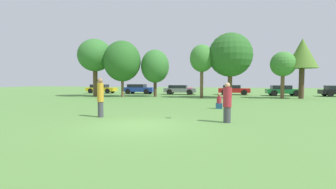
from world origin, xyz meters
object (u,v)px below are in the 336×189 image
(tree_2, at_px, (155,66))
(parked_car_red, at_px, (233,90))
(parked_car_yellow, at_px, (101,88))
(parked_car_green, at_px, (283,90))
(bystander_sitting, at_px, (219,102))
(tree_5, at_px, (283,64))
(tree_4, at_px, (230,55))
(parked_car_blue, at_px, (139,89))
(tree_0, at_px, (95,56))
(tree_6, at_px, (302,54))
(tree_3, at_px, (202,59))
(person_thrower, at_px, (100,97))
(tree_1, at_px, (122,61))
(parked_car_grey, at_px, (180,89))
(person_catcher, at_px, (227,103))
(frisbee, at_px, (190,88))

(tree_2, relative_size, parked_car_red, 1.33)
(parked_car_yellow, distance_m, parked_car_green, 24.43)
(bystander_sitting, relative_size, tree_5, 0.21)
(tree_4, bearing_deg, parked_car_blue, 155.80)
(tree_0, distance_m, tree_6, 22.11)
(tree_3, bearing_deg, person_thrower, -101.79)
(parked_car_yellow, xyz_separation_m, parked_car_green, (24.43, -0.42, -0.00))
(tree_0, relative_size, tree_5, 1.39)
(tree_5, relative_size, parked_car_yellow, 1.10)
(person_thrower, distance_m, tree_0, 17.56)
(tree_1, height_order, parked_car_grey, tree_1)
(parked_car_green, bearing_deg, tree_4, -139.82)
(bystander_sitting, height_order, parked_car_blue, parked_car_blue)
(tree_0, relative_size, tree_3, 1.18)
(tree_6, bearing_deg, person_thrower, -128.20)
(parked_car_green, bearing_deg, tree_6, -81.74)
(person_thrower, relative_size, tree_0, 0.29)
(tree_2, bearing_deg, person_catcher, -62.61)
(parked_car_grey, xyz_separation_m, parked_car_red, (6.85, 0.94, 0.00))
(tree_5, distance_m, parked_car_blue, 18.30)
(parked_car_yellow, distance_m, parked_car_blue, 6.08)
(tree_0, bearing_deg, tree_6, 4.96)
(bystander_sitting, relative_size, parked_car_green, 0.25)
(tree_0, bearing_deg, tree_3, 2.35)
(tree_6, bearing_deg, tree_5, -172.89)
(person_thrower, relative_size, parked_car_yellow, 0.44)
(tree_3, bearing_deg, bystander_sitting, -76.78)
(frisbee, bearing_deg, parked_car_grey, 103.10)
(tree_5, bearing_deg, parked_car_green, 79.26)
(bystander_sitting, distance_m, tree_5, 12.79)
(person_thrower, distance_m, parked_car_yellow, 24.85)
(tree_1, xyz_separation_m, parked_car_blue, (-0.53, 6.32, -3.28))
(tree_1, xyz_separation_m, tree_4, (11.75, 0.81, 0.46))
(tree_5, bearing_deg, tree_1, -174.87)
(tree_0, bearing_deg, parked_car_blue, 66.80)
(tree_6, bearing_deg, parked_car_green, 100.60)
(parked_car_green, bearing_deg, tree_1, -162.62)
(tree_3, relative_size, tree_4, 0.83)
(tree_0, height_order, tree_2, tree_0)
(person_thrower, height_order, parked_car_red, person_thrower)
(tree_2, height_order, tree_6, tree_6)
(tree_1, relative_size, tree_3, 1.13)
(tree_0, xyz_separation_m, tree_3, (12.18, 0.50, -0.59))
(parked_car_green, bearing_deg, bystander_sitting, -115.07)
(bystander_sitting, relative_size, parked_car_grey, 0.23)
(tree_1, height_order, tree_4, tree_4)
(bystander_sitting, distance_m, parked_car_yellow, 24.13)
(bystander_sitting, height_order, tree_5, tree_5)
(tree_2, bearing_deg, parked_car_yellow, 150.74)
(person_catcher, distance_m, tree_2, 18.22)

